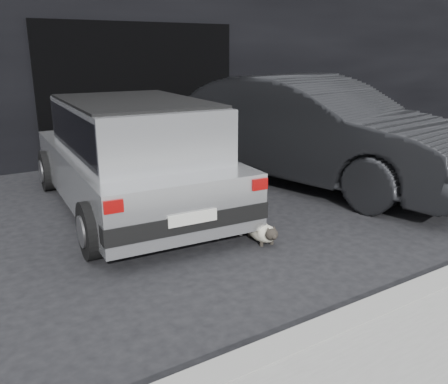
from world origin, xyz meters
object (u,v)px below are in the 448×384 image
silver_hatchback (132,150)px  cat_white (230,221)px  cat_siamese (262,232)px  second_car (312,130)px

silver_hatchback → cat_white: (0.57, -1.51, -0.65)m
cat_siamese → cat_white: size_ratio=1.03×
silver_hatchback → cat_white: size_ratio=5.62×
second_car → silver_hatchback: bearing=161.7°
second_car → cat_white: (-2.40, -1.26, -0.68)m
silver_hatchback → cat_siamese: size_ratio=5.48×
cat_white → second_car: bearing=129.4°
second_car → cat_siamese: second_car is taller
cat_siamese → second_car: bearing=-133.8°
silver_hatchback → cat_siamese: silver_hatchback is taller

